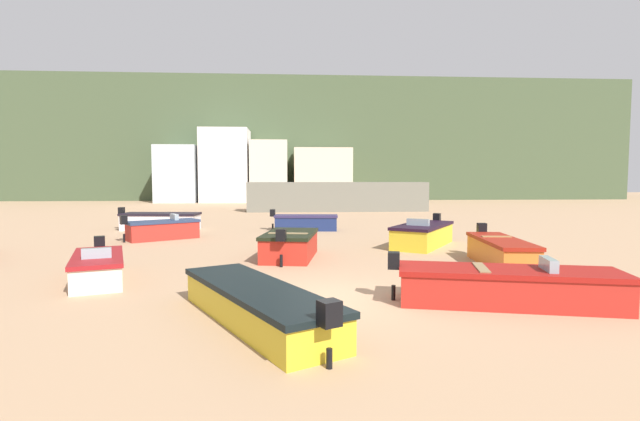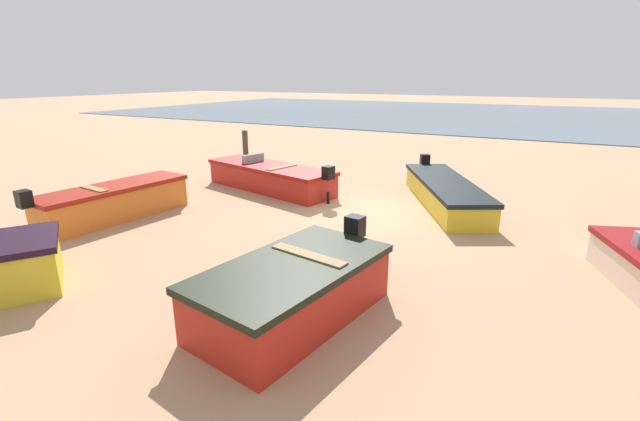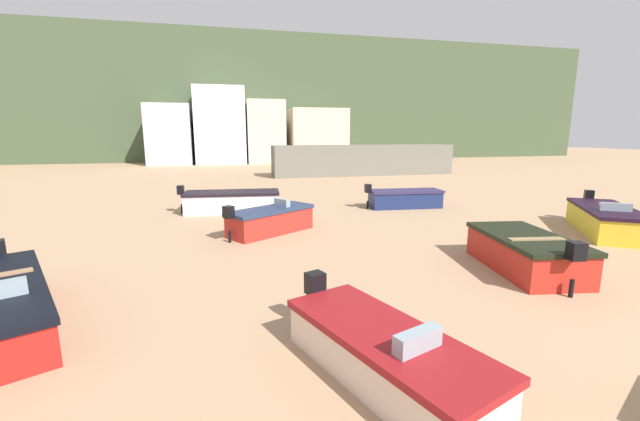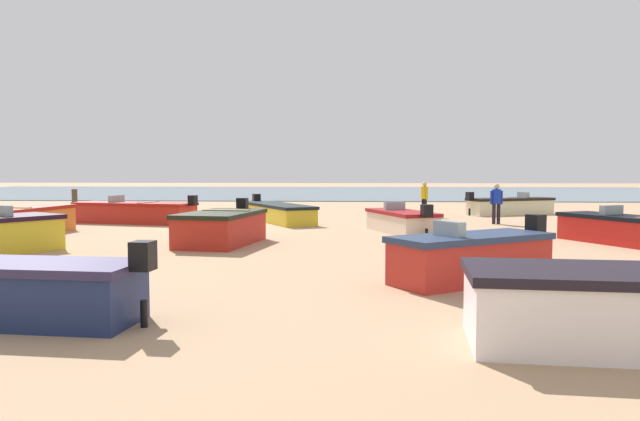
{
  "view_description": "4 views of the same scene",
  "coord_description": "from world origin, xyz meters",
  "px_view_note": "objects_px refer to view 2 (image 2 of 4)",
  "views": [
    {
      "loc": [
        -1.15,
        -11.22,
        2.96
      ],
      "look_at": [
        0.39,
        12.55,
        1.29
      ],
      "focal_mm": 26.3,
      "sensor_mm": 36.0,
      "label": 1
    },
    {
      "loc": [
        -4.46,
        11.25,
        3.76
      ],
      "look_at": [
        0.56,
        1.83,
        0.44
      ],
      "focal_mm": 24.3,
      "sensor_mm": 36.0,
      "label": 2
    },
    {
      "loc": [
        -8.85,
        -2.49,
        3.6
      ],
      "look_at": [
        -6.02,
        8.97,
        1.27
      ],
      "focal_mm": 22.13,
      "sensor_mm": 36.0,
      "label": 3
    },
    {
      "loc": [
        -4.96,
        23.1,
        2.14
      ],
      "look_at": [
        -3.89,
        3.49,
        0.83
      ],
      "focal_mm": 33.65,
      "sensor_mm": 36.0,
      "label": 4
    }
  ],
  "objects_px": {
    "boat_yellow_1": "(445,192)",
    "boat_orange_10": "(114,202)",
    "boat_red_2": "(270,177)",
    "mooring_post_near_water": "(245,143)",
    "boat_red_0": "(293,290)"
  },
  "relations": [
    {
      "from": "boat_red_0",
      "to": "mooring_post_near_water",
      "type": "relative_size",
      "value": 3.05
    },
    {
      "from": "boat_red_2",
      "to": "boat_orange_10",
      "type": "relative_size",
      "value": 1.22
    },
    {
      "from": "boat_yellow_1",
      "to": "boat_red_2",
      "type": "relative_size",
      "value": 0.98
    },
    {
      "from": "boat_red_0",
      "to": "boat_red_2",
      "type": "xyz_separation_m",
      "value": [
        5.05,
        -6.75,
        -0.05
      ]
    },
    {
      "from": "boat_red_0",
      "to": "mooring_post_near_water",
      "type": "xyz_separation_m",
      "value": [
        9.96,
        -11.79,
        0.13
      ]
    },
    {
      "from": "boat_yellow_1",
      "to": "boat_orange_10",
      "type": "relative_size",
      "value": 1.2
    },
    {
      "from": "boat_yellow_1",
      "to": "boat_orange_10",
      "type": "xyz_separation_m",
      "value": [
        7.71,
        5.64,
        0.09
      ]
    },
    {
      "from": "boat_red_2",
      "to": "mooring_post_near_water",
      "type": "height_order",
      "value": "mooring_post_near_water"
    },
    {
      "from": "boat_red_2",
      "to": "boat_yellow_1",
      "type": "bearing_deg",
      "value": -66.92
    },
    {
      "from": "boat_yellow_1",
      "to": "boat_orange_10",
      "type": "height_order",
      "value": "boat_orange_10"
    },
    {
      "from": "boat_red_2",
      "to": "boat_orange_10",
      "type": "bearing_deg",
      "value": 170.44
    },
    {
      "from": "mooring_post_near_water",
      "to": "boat_red_2",
      "type": "bearing_deg",
      "value": 134.29
    },
    {
      "from": "boat_yellow_1",
      "to": "boat_red_2",
      "type": "distance_m",
      "value": 5.81
    },
    {
      "from": "boat_yellow_1",
      "to": "mooring_post_near_water",
      "type": "height_order",
      "value": "mooring_post_near_water"
    },
    {
      "from": "boat_red_2",
      "to": "mooring_post_near_water",
      "type": "distance_m",
      "value": 7.04
    }
  ]
}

